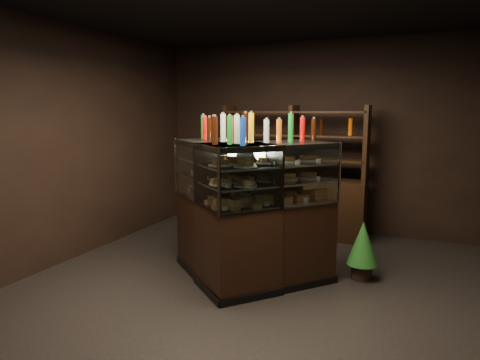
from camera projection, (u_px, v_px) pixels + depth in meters
name	position (u px, v px, depth m)	size (l,w,h in m)	color
ground	(255.00, 282.00, 4.84)	(5.00, 5.00, 0.00)	black
room_shell	(256.00, 109.00, 4.53)	(5.02, 5.02, 3.01)	black
display_case	(245.00, 235.00, 4.82)	(2.03, 1.58, 1.59)	black
food_display	(245.00, 176.00, 4.71)	(1.56, 1.10, 0.48)	#B98A42
bottles_top	(245.00, 129.00, 4.64)	(1.38, 0.96, 0.30)	silver
potted_conifer	(363.00, 242.00, 4.87)	(0.36, 0.36, 0.77)	black
back_shelving	(292.00, 196.00, 6.67)	(2.23, 0.45, 2.00)	black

